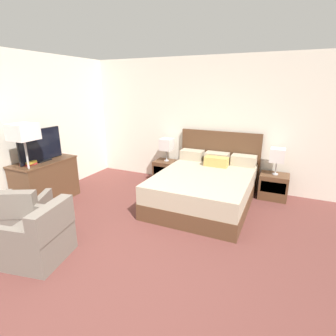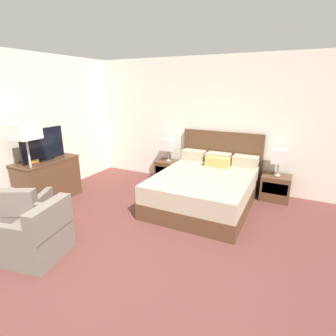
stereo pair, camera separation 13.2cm
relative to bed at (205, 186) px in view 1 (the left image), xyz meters
The scene contains 15 objects.
ground_plane 2.43m from the bed, 100.85° to the right, with size 10.21×10.21×0.00m, color brown.
wall_back 1.54m from the bed, 113.10° to the left, with size 6.32×0.06×2.68m, color silver.
wall_left 3.35m from the bed, 162.38° to the right, with size 0.06×5.20×2.68m, color silver.
bed is the anchor object (origin of this frame).
nightstand_left 1.37m from the bed, 146.25° to the left, with size 0.52×0.43×0.48m.
nightstand_right 1.37m from the bed, 33.77° to the left, with size 0.52×0.43×0.48m.
table_lamp_left 1.47m from the bed, 146.20° to the left, with size 0.26×0.26×0.50m.
table_lamp_right 1.47m from the bed, 33.82° to the left, with size 0.26×0.26×0.50m.
dresser 2.95m from the bed, 156.61° to the right, with size 0.57×1.12×0.79m.
tv 3.04m from the bed, 156.46° to the right, with size 0.18×0.87×0.58m.
book_red_cover 3.13m from the bed, 151.94° to the right, with size 0.19×0.20×0.03m, color #B7282D.
book_blue_cover 3.12m from the bed, 151.81° to the right, with size 0.19×0.17×0.04m, color gold.
armchair_by_window 3.01m from the bed, 133.82° to the right, with size 0.92×0.93×0.76m.
armchair_companion 2.82m from the bed, 119.05° to the right, with size 0.81×0.80×0.76m.
floor_lamp 3.15m from the bed, 147.59° to the right, with size 0.37×0.37×1.53m.
Camera 1 is at (1.71, -2.00, 2.08)m, focal length 28.00 mm.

